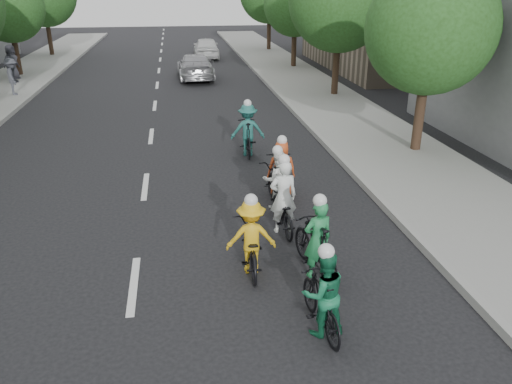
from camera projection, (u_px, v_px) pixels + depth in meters
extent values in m
plane|color=black|center=(134.00, 285.00, 9.44)|extent=(120.00, 120.00, 0.00)
cube|color=gray|center=(357.00, 125.00, 19.67)|extent=(4.00, 80.00, 0.15)
cube|color=#999993|center=(309.00, 127.00, 19.38)|extent=(0.18, 80.00, 0.18)
cube|color=gray|center=(406.00, 3.00, 32.04)|extent=(10.00, 14.00, 8.00)
cylinder|color=black|center=(17.00, 57.00, 29.63)|extent=(0.32, 0.32, 2.27)
sphere|color=#244A18|center=(8.00, 7.00, 28.52)|extent=(4.00, 4.00, 4.00)
cylinder|color=black|center=(50.00, 40.00, 37.77)|extent=(0.32, 0.32, 2.48)
cylinder|color=black|center=(419.00, 120.00, 16.28)|extent=(0.32, 0.32, 2.27)
sphere|color=#244A18|center=(431.00, 29.00, 15.18)|extent=(4.00, 4.00, 4.00)
cylinder|color=black|center=(335.00, 71.00, 24.43)|extent=(0.32, 0.32, 2.48)
sphere|color=#244A18|center=(340.00, 0.00, 23.15)|extent=(4.80, 4.80, 4.80)
cylinder|color=black|center=(294.00, 50.00, 32.65)|extent=(0.32, 0.32, 2.27)
sphere|color=#244A18|center=(295.00, 4.00, 31.55)|extent=(4.00, 4.00, 4.00)
cylinder|color=black|center=(269.00, 35.00, 40.80)|extent=(0.32, 0.32, 2.48)
imported|color=black|center=(250.00, 247.00, 9.83)|extent=(0.72, 1.83, 0.95)
imported|color=yellow|center=(251.00, 237.00, 9.63)|extent=(1.00, 0.61, 1.50)
sphere|color=silver|center=(251.00, 200.00, 9.33)|extent=(0.26, 0.26, 0.26)
imported|color=black|center=(276.00, 187.00, 12.60)|extent=(0.73, 1.96, 1.02)
imported|color=white|center=(277.00, 180.00, 12.42)|extent=(0.74, 0.58, 1.49)
sphere|color=silver|center=(278.00, 151.00, 12.12)|extent=(0.26, 0.26, 0.26)
imported|color=black|center=(321.00, 303.00, 8.08)|extent=(0.61, 1.67, 0.98)
imported|color=#186C46|center=(324.00, 294.00, 7.89)|extent=(0.77, 0.63, 1.49)
sphere|color=silver|center=(326.00, 252.00, 7.60)|extent=(0.26, 0.26, 0.26)
imported|color=black|center=(282.00, 211.00, 11.41)|extent=(0.69, 1.79, 0.93)
imported|color=white|center=(283.00, 197.00, 11.16)|extent=(0.64, 0.43, 1.71)
sphere|color=silver|center=(284.00, 160.00, 10.82)|extent=(0.26, 0.26, 0.26)
imported|color=black|center=(280.00, 177.00, 13.27)|extent=(0.80, 1.93, 0.99)
imported|color=#C5491F|center=(281.00, 169.00, 13.08)|extent=(0.78, 0.54, 1.53)
sphere|color=silver|center=(282.00, 140.00, 12.77)|extent=(0.26, 0.26, 0.26)
imported|color=black|center=(316.00, 248.00, 9.63)|extent=(0.88, 1.92, 1.11)
imported|color=#238145|center=(318.00, 240.00, 9.45)|extent=(0.64, 0.48, 1.58)
sphere|color=silver|center=(320.00, 201.00, 9.14)|extent=(0.26, 0.26, 0.26)
imported|color=black|center=(247.00, 137.00, 16.39)|extent=(0.64, 1.93, 1.15)
imported|color=#21645D|center=(248.00, 130.00, 16.19)|extent=(1.13, 0.69, 1.71)
sphere|color=silver|center=(248.00, 103.00, 15.85)|extent=(0.26, 0.26, 0.26)
imported|color=#A6A6AA|center=(195.00, 66.00, 29.17)|extent=(2.11, 4.98, 1.43)
imported|color=silver|center=(206.00, 48.00, 37.08)|extent=(1.88, 4.51, 1.52)
imported|color=#4B4D57|center=(12.00, 77.00, 24.30)|extent=(1.00, 1.29, 1.76)
imported|color=#43454E|center=(11.00, 66.00, 27.13)|extent=(0.77, 1.17, 1.85)
imported|color=#4D4C59|center=(12.00, 62.00, 28.24)|extent=(0.86, 1.07, 1.90)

